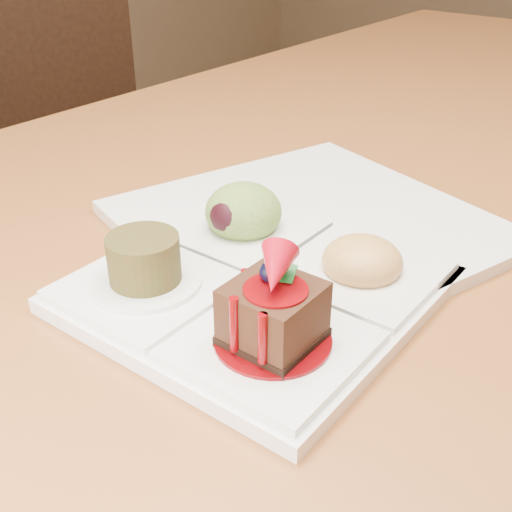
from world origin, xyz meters
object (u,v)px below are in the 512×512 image
Objects in this scene: dining_table at (464,199)px; chair_left at (73,161)px; second_plate at (308,225)px; sampler_plate at (257,273)px.

chair_left is at bearing 174.69° from dining_table.
chair_left is 1.02m from second_plate.
second_plate is at bearing -96.00° from dining_table.
dining_table is at bearing 108.59° from chair_left.
chair_left is (-0.93, 0.09, -0.20)m from dining_table.
dining_table is 0.96m from chair_left.
sampler_plate is at bearing 85.90° from chair_left.
dining_table is 7.58× the size of sampler_plate.
dining_table is 6.23× the size of second_plate.
chair_left is 3.56× the size of sampler_plate.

